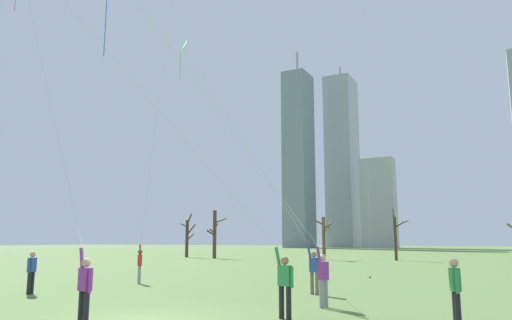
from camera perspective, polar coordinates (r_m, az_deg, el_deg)
name	(u,v)px	position (r m, az deg, el deg)	size (l,w,h in m)	color
kite_flyer_foreground_left_blue	(271,201)	(14.45, 1.78, -4.86)	(4.49, 6.83, 10.06)	gray
kite_flyer_midfield_center_orange	(145,218)	(25.44, -12.93, -6.72)	(3.98, 7.41, 20.75)	gray
kite_flyer_midfield_right_red	(73,227)	(13.64, -20.79, -7.40)	(8.49, 3.71, 13.32)	black
kite_flyer_foreground_right_green	(288,224)	(20.06, 3.75, -7.56)	(8.62, 2.52, 12.87)	#726656
kite_flyer_midfield_left_purple	(171,144)	(14.41, -9.93, 1.88)	(14.90, 4.09, 18.64)	black
bystander_watching_nearby	(32,270)	(21.24, -24.94, -11.70)	(0.30, 0.48, 1.62)	black
bystander_strolling_midfield	(455,289)	(12.88, 22.45, -13.85)	(0.30, 0.49, 1.62)	black
bare_tree_right_of_center	(215,234)	(58.06, -4.90, -8.63)	(1.67, 1.84, 5.63)	#4C3828
bare_tree_far_right_edge	(396,236)	(53.81, 16.13, -8.57)	(1.40, 3.22, 5.36)	#423326
bare_tree_leftmost	(324,235)	(53.91, 7.99, -8.70)	(2.46, 3.45, 4.63)	brown
bare_tree_rightmost	(187,236)	(62.57, -8.08, -8.84)	(2.56, 1.95, 5.42)	#423326
skyline_slender_spire	(342,161)	(162.64, 10.15, -0.13)	(8.74, 11.62, 60.73)	#9EA3AD
skyline_short_annex	(299,158)	(150.94, 5.04, 0.19)	(7.32, 9.71, 62.24)	gray
skyline_squat_block	(379,203)	(149.60, 14.25, -4.90)	(9.99, 5.21, 26.62)	#B2B2B7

